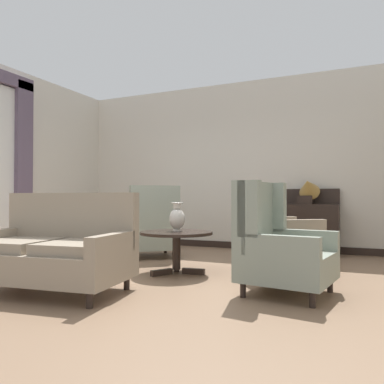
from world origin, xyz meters
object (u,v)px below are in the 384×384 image
(armchair_near_window, at_px, (278,246))
(armchair_back_corner, at_px, (152,228))
(settee, at_px, (54,251))
(sideboard, at_px, (306,225))
(coffee_table, at_px, (177,239))
(porcelain_vase, at_px, (177,218))
(armchair_near_sideboard, at_px, (273,237))
(side_table, at_px, (263,234))
(gramophone, at_px, (308,189))

(armchair_near_window, bearing_deg, armchair_back_corner, 65.10)
(settee, xyz_separation_m, sideboard, (1.93, 3.65, 0.08))
(armchair_near_window, bearing_deg, coffee_table, 78.16)
(settee, relative_size, sideboard, 1.47)
(armchair_near_window, bearing_deg, porcelain_vase, 76.57)
(armchair_back_corner, bearing_deg, sideboard, 172.83)
(armchair_near_sideboard, bearing_deg, side_table, -8.87)
(armchair_near_window, relative_size, sideboard, 1.00)
(armchair_near_sideboard, height_order, side_table, armchair_near_sideboard)
(armchair_back_corner, bearing_deg, gramophone, 170.51)
(settee, distance_m, armchair_near_sideboard, 2.53)
(coffee_table, bearing_deg, sideboard, 62.00)
(settee, height_order, armchair_near_sideboard, armchair_near_sideboard)
(porcelain_vase, height_order, gramophone, gramophone)
(coffee_table, distance_m, gramophone, 2.66)
(sideboard, bearing_deg, gramophone, -61.90)
(settee, distance_m, armchair_near_window, 2.21)
(settee, relative_size, armchair_back_corner, 1.42)
(armchair_near_sideboard, bearing_deg, sideboard, -40.08)
(armchair_near_sideboard, distance_m, side_table, 0.54)
(side_table, bearing_deg, porcelain_vase, -133.84)
(sideboard, bearing_deg, porcelain_vase, -118.86)
(coffee_table, relative_size, porcelain_vase, 2.49)
(armchair_near_sideboard, distance_m, sideboard, 1.86)
(armchair_near_sideboard, bearing_deg, armchair_back_corner, 39.99)
(settee, bearing_deg, porcelain_vase, 56.67)
(porcelain_vase, xyz_separation_m, sideboard, (1.25, 2.28, -0.20))
(porcelain_vase, bearing_deg, armchair_near_sideboard, 20.74)
(coffee_table, xyz_separation_m, armchair_near_sideboard, (1.09, 0.47, 0.02))
(porcelain_vase, relative_size, settee, 0.22)
(coffee_table, height_order, armchair_near_window, armchair_near_window)
(porcelain_vase, relative_size, armchair_near_sideboard, 0.31)
(armchair_back_corner, relative_size, armchair_near_sideboard, 0.98)
(armchair_near_window, relative_size, gramophone, 2.13)
(side_table, distance_m, sideboard, 1.43)
(sideboard, bearing_deg, settee, -117.88)
(coffee_table, xyz_separation_m, gramophone, (1.28, 2.24, 0.65))
(armchair_back_corner, distance_m, gramophone, 2.60)
(porcelain_vase, height_order, sideboard, sideboard)
(settee, distance_m, gramophone, 4.13)
(armchair_back_corner, relative_size, side_table, 1.58)
(armchair_back_corner, bearing_deg, side_table, 139.76)
(coffee_table, distance_m, porcelain_vase, 0.26)
(side_table, distance_m, gramophone, 1.50)
(coffee_table, relative_size, sideboard, 0.82)
(armchair_back_corner, relative_size, armchair_near_window, 1.04)
(porcelain_vase, height_order, armchair_back_corner, armchair_back_corner)
(coffee_table, relative_size, gramophone, 1.75)
(coffee_table, relative_size, armchair_near_sideboard, 0.78)
(coffee_table, height_order, armchair_back_corner, armchair_back_corner)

